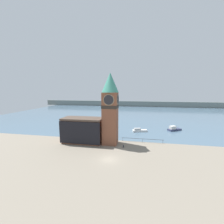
# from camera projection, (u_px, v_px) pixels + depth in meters

# --- Properties ---
(ground_plane) EXTENTS (160.00, 160.00, 0.00)m
(ground_plane) POSITION_uv_depth(u_px,v_px,m) (109.00, 160.00, 34.36)
(ground_plane) COLOR gray
(water) EXTENTS (160.00, 120.00, 0.00)m
(water) POSITION_uv_depth(u_px,v_px,m) (130.00, 112.00, 105.72)
(water) COLOR slate
(water) RESTS_ON ground_plane
(far_shoreline) EXTENTS (180.00, 3.00, 5.00)m
(far_shoreline) POSITION_uv_depth(u_px,v_px,m) (133.00, 104.00, 144.24)
(far_shoreline) COLOR slate
(far_shoreline) RESTS_ON water
(pier_railing) EXTENTS (12.60, 0.08, 1.09)m
(pier_railing) POSITION_uv_depth(u_px,v_px,m) (142.00, 139.00, 45.59)
(pier_railing) COLOR #333338
(pier_railing) RESTS_ON ground_plane
(clock_tower) EXTENTS (4.82, 4.82, 20.66)m
(clock_tower) POSITION_uv_depth(u_px,v_px,m) (110.00, 107.00, 42.95)
(clock_tower) COLOR brown
(clock_tower) RESTS_ON ground_plane
(pier_building) EXTENTS (12.15, 5.75, 7.56)m
(pier_building) POSITION_uv_depth(u_px,v_px,m) (83.00, 130.00, 45.18)
(pier_building) COLOR brown
(pier_building) RESTS_ON ground_plane
(boat_near) EXTENTS (5.69, 3.01, 1.40)m
(boat_near) POSITION_uv_depth(u_px,v_px,m) (139.00, 130.00, 57.07)
(boat_near) COLOR silver
(boat_near) RESTS_ON water
(boat_far) EXTENTS (5.64, 4.56, 1.87)m
(boat_far) POSITION_uv_depth(u_px,v_px,m) (174.00, 129.00, 58.73)
(boat_far) COLOR #333856
(boat_far) RESTS_ON water
(mooring_bollard_near) EXTENTS (0.34, 0.34, 0.82)m
(mooring_bollard_near) POSITION_uv_depth(u_px,v_px,m) (123.00, 146.00, 41.45)
(mooring_bollard_near) COLOR #2D2D33
(mooring_bollard_near) RESTS_ON ground_plane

